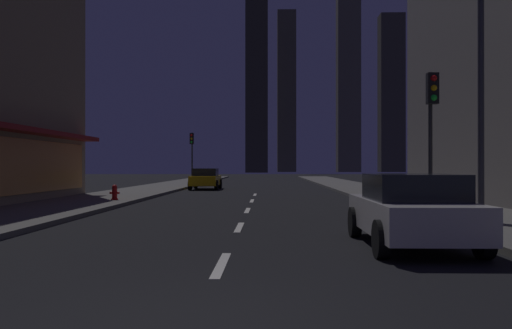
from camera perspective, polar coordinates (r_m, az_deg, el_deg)
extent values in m
cube|color=black|center=(37.33, 0.21, -2.72)|extent=(78.00, 136.00, 0.10)
cube|color=#605E59|center=(37.83, 10.88, -2.50)|extent=(4.00, 76.00, 0.15)
cube|color=#605E59|center=(38.11, -10.38, -2.48)|extent=(4.00, 76.00, 0.15)
cube|color=silver|center=(8.67, -3.79, -10.82)|extent=(0.16, 2.20, 0.01)
cube|color=silver|center=(13.80, -1.83, -6.84)|extent=(0.16, 2.20, 0.01)
cube|color=silver|center=(18.97, -0.94, -5.02)|extent=(0.16, 2.20, 0.01)
cube|color=silver|center=(24.15, -0.44, -3.98)|extent=(0.16, 2.20, 0.01)
cube|color=silver|center=(29.34, -0.11, -3.31)|extent=(0.16, 2.20, 0.01)
cube|color=#38352A|center=(133.53, 0.08, 9.07)|extent=(5.56, 5.35, 46.14)
cube|color=#504C3C|center=(150.36, 3.32, 7.79)|extent=(5.16, 8.66, 44.93)
cube|color=#5D5946|center=(152.12, 10.00, 14.11)|extent=(6.27, 5.08, 78.27)
cube|color=#433F32|center=(150.77, 14.50, 7.49)|extent=(6.64, 5.03, 43.45)
cube|color=silver|center=(10.95, 16.44, -5.36)|extent=(1.80, 4.20, 0.65)
cube|color=black|center=(10.72, 16.72, -2.48)|extent=(1.64, 2.00, 0.55)
cylinder|color=black|center=(12.16, 10.68, -6.15)|extent=(0.22, 0.68, 0.68)
cylinder|color=black|center=(12.56, 18.67, -5.96)|extent=(0.22, 0.68, 0.68)
cylinder|color=black|center=(9.42, 13.46, -7.90)|extent=(0.22, 0.68, 0.68)
cylinder|color=black|center=(9.94, 23.52, -7.48)|extent=(0.22, 0.68, 0.68)
sphere|color=white|center=(12.82, 11.67, -4.39)|extent=(0.18, 0.18, 0.18)
sphere|color=white|center=(13.06, 16.44, -4.30)|extent=(0.18, 0.18, 0.18)
cube|color=gold|center=(36.48, -5.49, -1.74)|extent=(1.80, 4.20, 0.65)
cube|color=black|center=(36.27, -5.53, -0.86)|extent=(1.64, 2.00, 0.55)
cylinder|color=black|center=(37.99, -6.56, -2.09)|extent=(0.22, 0.68, 0.68)
cylinder|color=black|center=(37.78, -3.91, -2.10)|extent=(0.22, 0.68, 0.68)
cylinder|color=black|center=(35.22, -7.19, -2.24)|extent=(0.22, 0.68, 0.68)
cylinder|color=black|center=(35.00, -4.34, -2.25)|extent=(0.22, 0.68, 0.68)
sphere|color=white|center=(38.58, -5.94, -1.58)|extent=(0.18, 0.18, 0.18)
sphere|color=white|center=(38.45, -4.31, -1.58)|extent=(0.18, 0.18, 0.18)
cylinder|color=red|center=(23.51, -15.12, -3.05)|extent=(0.22, 0.22, 0.55)
sphere|color=red|center=(23.49, -15.12, -2.38)|extent=(0.21, 0.21, 0.21)
cylinder|color=red|center=(23.52, -15.12, -3.65)|extent=(0.30, 0.30, 0.06)
cylinder|color=red|center=(23.55, -15.49, -2.98)|extent=(0.10, 0.10, 0.10)
cylinder|color=red|center=(23.46, -14.74, -2.99)|extent=(0.10, 0.10, 0.10)
cylinder|color=#2D2D2D|center=(16.16, 18.42, 2.11)|extent=(0.12, 0.12, 4.20)
cube|color=black|center=(16.12, 18.63, 7.83)|extent=(0.32, 0.24, 0.90)
sphere|color=red|center=(16.04, 18.76, 8.88)|extent=(0.18, 0.18, 0.18)
sphere|color=#F2B20C|center=(16.00, 18.77, 7.89)|extent=(0.18, 0.18, 0.18)
sphere|color=#19D833|center=(15.96, 18.77, 6.90)|extent=(0.18, 0.18, 0.18)
cylinder|color=#2D2D2D|center=(43.18, -6.96, 0.68)|extent=(0.12, 0.12, 4.20)
cube|color=black|center=(43.04, -7.00, 2.81)|extent=(0.32, 0.24, 0.90)
sphere|color=red|center=(42.93, -7.02, 3.19)|extent=(0.18, 0.18, 0.18)
sphere|color=#F2B20C|center=(42.91, -7.02, 2.82)|extent=(0.18, 0.18, 0.18)
sphere|color=#19D833|center=(42.90, -7.02, 2.45)|extent=(0.18, 0.18, 0.18)
cylinder|color=#38383D|center=(14.69, 23.25, 6.85)|extent=(0.16, 0.16, 6.50)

